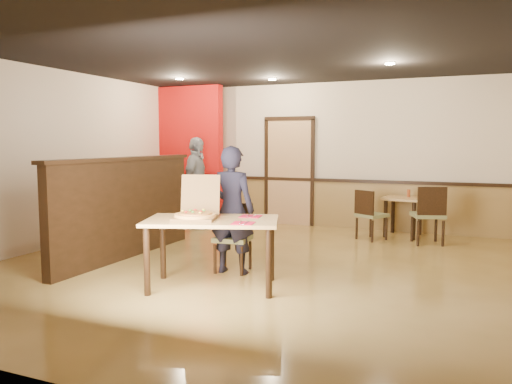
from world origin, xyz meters
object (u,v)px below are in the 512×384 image
main_table (212,229)px  side_chair_left (369,213)px  side_table (403,207)px  side_chair_right (429,213)px  passerby (196,183)px  diner_chair (234,234)px  condiment (409,193)px  diner (232,210)px  pizza_box (196,213)px

main_table → side_chair_left: side_chair_left is taller
side_chair_left → side_table: (0.48, 0.60, 0.05)m
side_chair_left → side_chair_right: bearing=-149.3°
side_chair_left → passerby: passerby is taller
diner_chair → side_chair_right: size_ratio=0.90×
side_table → condiment: condiment is taller
side_table → diner: diner is taller
passerby → diner_chair: bearing=-151.7°
main_table → side_table: bearing=49.4°
diner_chair → condiment: (1.80, 3.36, 0.28)m
condiment → main_table: bearing=-112.1°
condiment → pizza_box: bearing=-113.8°
diner_chair → pizza_box: (-0.06, -0.87, 0.38)m
main_table → passerby: size_ratio=0.95×
pizza_box → condiment: (1.86, 4.23, -0.10)m
side_chair_left → diner: size_ratio=0.53×
side_table → passerby: passerby is taller
side_table → diner: size_ratio=0.45×
side_chair_left → diner: (-1.21, -2.83, 0.34)m
side_table → condiment: size_ratio=5.34×
diner_chair → pizza_box: size_ratio=1.33×
side_chair_left → diner: diner is taller
diner_chair → diner: size_ratio=0.54×
passerby → condiment: size_ratio=13.00×
diner_chair → passerby: (-2.04, 2.59, 0.40)m
diner_chair → pizza_box: pizza_box is taller
pizza_box → side_chair_left: bearing=53.3°
diner_chair → side_chair_right: bearing=44.7°
passerby → condiment: passerby is taller
side_chair_right → pizza_box: (-2.26, -3.54, 0.33)m
pizza_box → condiment: size_ratio=4.81×
passerby → side_table: bearing=-89.3°
main_table → passerby: passerby is taller
side_chair_right → side_table: side_chair_right is taller
condiment → side_table: bearing=-139.1°
side_chair_left → side_table: bearing=-97.2°
pizza_box → condiment: bearing=49.6°
side_table → side_chair_right: bearing=-52.5°
diner → pizza_box: size_ratio=2.49×
side_table → passerby: 3.85m
diner_chair → side_table: diner_chair is taller
main_table → side_chair_left: (1.13, 3.50, -0.22)m
side_chair_left → side_table: size_ratio=1.19×
side_chair_left → side_table: side_chair_left is taller
side_table → condiment: bearing=40.9°
side_chair_right → passerby: passerby is taller
diner_chair → pizza_box: bearing=-100.1°
condiment → side_chair_right: bearing=-60.0°
main_table → side_table: 4.41m
main_table → pizza_box: 0.25m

